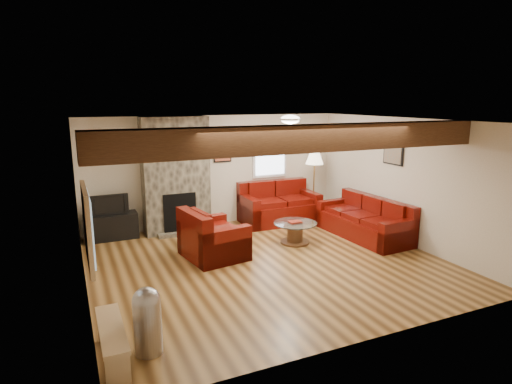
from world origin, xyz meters
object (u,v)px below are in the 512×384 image
(loveseat, at_px, (279,203))
(floor_lamp, at_px, (315,162))
(sofa_three, at_px, (364,218))
(coffee_table, at_px, (295,233))
(tv_cabinet, at_px, (111,227))
(armchair_red, at_px, (214,233))
(television, at_px, (109,204))

(loveseat, relative_size, floor_lamp, 1.08)
(sofa_three, height_order, coffee_table, sofa_three)
(floor_lamp, bearing_deg, coffee_table, -132.67)
(coffee_table, distance_m, tv_cabinet, 3.80)
(coffee_table, relative_size, tv_cabinet, 0.82)
(loveseat, bearing_deg, coffee_table, -104.24)
(armchair_red, xyz_separation_m, tv_cabinet, (-1.61, 1.86, -0.18))
(tv_cabinet, xyz_separation_m, television, (0.00, 0.00, 0.48))
(television, distance_m, floor_lamp, 4.70)
(sofa_three, xyz_separation_m, floor_lamp, (-0.23, 1.62, 0.99))
(loveseat, relative_size, coffee_table, 2.03)
(coffee_table, bearing_deg, floor_lamp, 47.33)
(sofa_three, xyz_separation_m, armchair_red, (-3.26, 0.17, 0.04))
(armchair_red, bearing_deg, tv_cabinet, 32.04)
(armchair_red, relative_size, tv_cabinet, 1.04)
(floor_lamp, bearing_deg, armchair_red, -154.27)
(sofa_three, relative_size, television, 2.89)
(sofa_three, relative_size, coffee_table, 2.45)
(tv_cabinet, height_order, television, television)
(floor_lamp, bearing_deg, sofa_three, -81.81)
(armchair_red, height_order, coffee_table, armchair_red)
(sofa_three, relative_size, armchair_red, 1.92)
(coffee_table, xyz_separation_m, tv_cabinet, (-3.36, 1.78, 0.05))
(armchair_red, distance_m, television, 2.48)
(armchair_red, distance_m, floor_lamp, 3.49)
(sofa_three, distance_m, television, 5.28)
(loveseat, height_order, armchair_red, loveseat)
(loveseat, xyz_separation_m, floor_lamp, (0.87, -0.10, 0.93))
(television, bearing_deg, floor_lamp, -4.92)
(sofa_three, height_order, loveseat, loveseat)
(television, xyz_separation_m, floor_lamp, (4.64, -0.40, 0.66))
(armchair_red, distance_m, coffee_table, 1.76)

